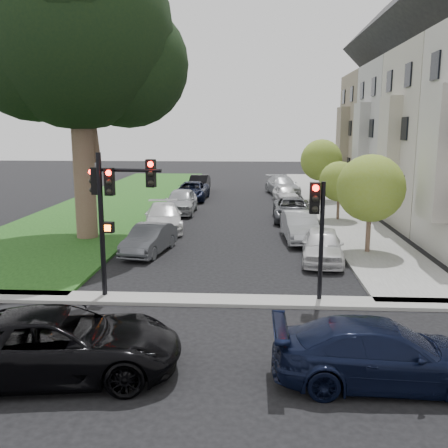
# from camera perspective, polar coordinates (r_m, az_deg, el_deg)

# --- Properties ---
(ground) EXTENTS (140.00, 140.00, 0.00)m
(ground) POSITION_cam_1_polar(r_m,az_deg,el_deg) (14.49, -1.18, -11.61)
(ground) COLOR black
(ground) RESTS_ON ground
(grass_strip) EXTENTS (8.00, 44.00, 0.12)m
(grass_strip) POSITION_cam_1_polar(r_m,az_deg,el_deg) (39.05, -11.65, 2.66)
(grass_strip) COLOR #153C12
(grass_strip) RESTS_ON ground
(sidewalk_right) EXTENTS (3.50, 44.00, 0.12)m
(sidewalk_right) POSITION_cam_1_polar(r_m,az_deg,el_deg) (38.16, 11.88, 2.46)
(sidewalk_right) COLOR gray
(sidewalk_right) RESTS_ON ground
(sidewalk_cross) EXTENTS (60.00, 1.00, 0.12)m
(sidewalk_cross) POSITION_cam_1_polar(r_m,az_deg,el_deg) (16.32, -0.62, -8.72)
(sidewalk_cross) COLOR gray
(sidewalk_cross) RESTS_ON ground
(house_c) EXTENTS (7.70, 7.55, 15.97)m
(house_c) POSITION_cam_1_polar(r_m,az_deg,el_deg) (38.09, 21.23, 12.33)
(house_c) COLOR #999794
(house_c) RESTS_ON ground
(house_d) EXTENTS (7.70, 7.55, 15.97)m
(house_d) POSITION_cam_1_polar(r_m,az_deg,el_deg) (45.30, 18.31, 12.18)
(house_d) COLOR gray
(house_d) RESTS_ON ground
(eucalyptus) EXTENTS (10.28, 9.33, 14.56)m
(eucalyptus) POSITION_cam_1_polar(r_m,az_deg,el_deg) (25.97, -16.62, 20.26)
(eucalyptus) COLOR brown
(eucalyptus) RESTS_ON ground
(small_tree_a) EXTENTS (2.96, 2.96, 4.44)m
(small_tree_a) POSITION_cam_1_polar(r_m,az_deg,el_deg) (22.71, 16.41, 3.93)
(small_tree_a) COLOR brown
(small_tree_a) RESTS_ON ground
(small_tree_b) EXTENTS (2.40, 2.40, 3.60)m
(small_tree_b) POSITION_cam_1_polar(r_m,az_deg,el_deg) (30.55, 13.04, 4.75)
(small_tree_b) COLOR brown
(small_tree_b) RESTS_ON ground
(small_tree_c) EXTENTS (3.13, 3.13, 4.70)m
(small_tree_c) POSITION_cam_1_polar(r_m,az_deg,el_deg) (38.58, 11.06, 7.16)
(small_tree_c) COLOR brown
(small_tree_c) RESTS_ON ground
(traffic_signal_main) EXTENTS (2.35, 0.61, 4.79)m
(traffic_signal_main) POSITION_cam_1_polar(r_m,az_deg,el_deg) (16.35, -12.66, 2.77)
(traffic_signal_main) COLOR black
(traffic_signal_main) RESTS_ON ground
(traffic_signal_secondary) EXTENTS (0.49, 0.40, 3.92)m
(traffic_signal_secondary) POSITION_cam_1_polar(r_m,az_deg,el_deg) (15.91, 10.68, 0.54)
(traffic_signal_secondary) COLOR black
(traffic_signal_secondary) RESTS_ON ground
(car_cross_near) EXTENTS (5.83, 3.33, 1.53)m
(car_cross_near) POSITION_cam_1_polar(r_m,az_deg,el_deg) (12.17, -18.34, -12.84)
(car_cross_near) COLOR black
(car_cross_near) RESTS_ON ground
(car_cross_far) EXTENTS (4.85, 1.97, 1.41)m
(car_cross_far) POSITION_cam_1_polar(r_m,az_deg,el_deg) (11.80, 17.67, -13.90)
(car_cross_far) COLOR black
(car_cross_far) RESTS_ON ground
(car_parked_0) EXTENTS (2.08, 4.30, 1.41)m
(car_parked_0) POSITION_cam_1_polar(r_m,az_deg,el_deg) (21.30, 11.17, -2.41)
(car_parked_0) COLOR silver
(car_parked_0) RESTS_ON ground
(car_parked_1) EXTENTS (1.77, 4.43, 1.43)m
(car_parked_1) POSITION_cam_1_polar(r_m,az_deg,el_deg) (25.04, 8.70, -0.31)
(car_parked_1) COLOR #999BA0
(car_parked_1) RESTS_ON ground
(car_parked_2) EXTENTS (2.35, 4.93, 1.36)m
(car_parked_2) POSITION_cam_1_polar(r_m,az_deg,el_deg) (30.45, 7.82, 1.65)
(car_parked_2) COLOR #3F4247
(car_parked_2) RESTS_ON ground
(car_parked_3) EXTENTS (2.06, 3.94, 1.28)m
(car_parked_3) POSITION_cam_1_polar(r_m,az_deg,el_deg) (38.07, 7.04, 3.48)
(car_parked_3) COLOR silver
(car_parked_3) RESTS_ON ground
(car_parked_4) EXTENTS (3.06, 5.57, 1.53)m
(car_parked_4) POSITION_cam_1_polar(r_m,az_deg,el_deg) (42.29, 6.69, 4.40)
(car_parked_4) COLOR #999BA0
(car_parked_4) RESTS_ON ground
(car_parked_5) EXTENTS (2.02, 4.13, 1.30)m
(car_parked_5) POSITION_cam_1_polar(r_m,az_deg,el_deg) (22.51, -8.54, -1.74)
(car_parked_5) COLOR #3F4247
(car_parked_5) RESTS_ON ground
(car_parked_6) EXTENTS (2.88, 5.23, 1.44)m
(car_parked_6) POSITION_cam_1_polar(r_m,az_deg,el_deg) (27.56, -6.93, 0.78)
(car_parked_6) COLOR silver
(car_parked_6) RESTS_ON ground
(car_parked_7) EXTENTS (1.98, 4.76, 1.61)m
(car_parked_7) POSITION_cam_1_polar(r_m,az_deg,el_deg) (32.81, -4.94, 2.61)
(car_parked_7) COLOR #999BA0
(car_parked_7) RESTS_ON ground
(car_parked_8) EXTENTS (2.50, 5.19, 1.42)m
(car_parked_8) POSITION_cam_1_polar(r_m,az_deg,el_deg) (38.75, -3.74, 3.77)
(car_parked_8) COLOR black
(car_parked_8) RESTS_ON ground
(car_parked_9) EXTENTS (1.64, 4.47, 1.46)m
(car_parked_9) POSITION_cam_1_polar(r_m,az_deg,el_deg) (43.66, -2.85, 4.62)
(car_parked_9) COLOR black
(car_parked_9) RESTS_ON ground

